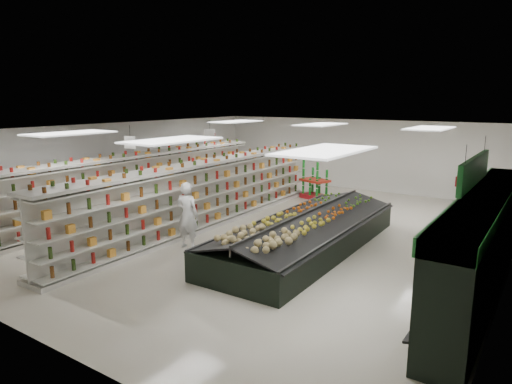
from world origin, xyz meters
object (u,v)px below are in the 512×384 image
Objects in this scene: shopper_main at (187,215)px; produce_island at (307,232)px; soda_endcap at (315,182)px; gondola_center at (206,196)px; shopper_background at (245,179)px; gondola_left at (138,186)px.

produce_island is at bearing -157.52° from shopper_main.
shopper_main reaches higher than soda_endcap.
gondola_center is 6.78× the size of shopper_background.
shopper_main is (4.25, -2.04, -0.05)m from gondola_left.
gondola_center is 6.57× the size of shopper_main.
gondola_left reaches higher than produce_island.
soda_endcap is at bearing -99.76° from shopper_main.
soda_endcap is (4.29, 5.75, -0.28)m from gondola_left.
shopper_background is (-4.97, 4.11, 0.42)m from produce_island.
soda_endcap is 2.93m from shopper_background.
shopper_main reaches higher than produce_island.
shopper_background is at bearing 105.02° from gondola_center.
shopper_background is (-2.15, 5.87, -0.03)m from shopper_main.
soda_endcap is 0.78× the size of shopper_main.
shopper_main is at bearing -148.06° from produce_island.
shopper_background is (-1.10, 3.81, -0.07)m from gondola_center.
gondola_center is at bearing -100.85° from soda_endcap.
shopper_main is at bearing -133.29° from shopper_background.
produce_island is at bearing -103.01° from shopper_background.
gondola_left is 7.18m from soda_endcap.
gondola_left reaches higher than gondola_center.
shopper_main reaches higher than shopper_background.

